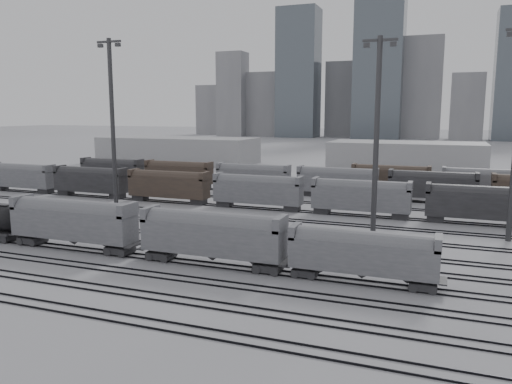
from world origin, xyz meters
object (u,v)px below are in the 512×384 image
(hopper_car_c, at_px, (363,252))
(hopper_car_a, at_px, (73,220))
(light_mast_c, at_px, (376,138))
(hopper_car_b, at_px, (212,233))

(hopper_car_c, bearing_deg, hopper_car_a, 180.00)
(hopper_car_a, distance_m, light_mast_c, 36.52)
(hopper_car_b, xyz_separation_m, hopper_car_c, (15.52, 0.00, -0.40))
(hopper_car_c, height_order, light_mast_c, light_mast_c)
(hopper_car_b, bearing_deg, hopper_car_c, 0.00)
(hopper_car_b, bearing_deg, hopper_car_a, 180.00)
(hopper_car_b, xyz_separation_m, light_mast_c, (14.68, 13.37, 9.48))
(hopper_car_a, xyz_separation_m, light_mast_c, (32.66, 13.37, 9.40))
(hopper_car_b, distance_m, hopper_car_c, 15.53)
(hopper_car_b, relative_size, hopper_car_c, 1.13)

